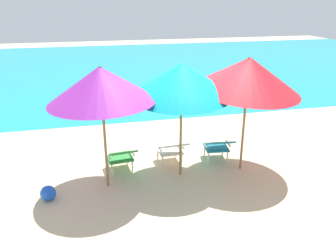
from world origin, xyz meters
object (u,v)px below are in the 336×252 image
(lounge_chair_left, at_px, (121,156))
(beach_umbrella_center, at_px, (182,79))
(lounge_chair_center, at_px, (172,149))
(lounge_chair_right, at_px, (218,146))
(beach_umbrella_right, at_px, (248,74))
(beach_umbrella_left, at_px, (101,84))
(beach_ball, at_px, (48,193))

(lounge_chair_left, distance_m, beach_umbrella_center, 2.07)
(lounge_chair_center, distance_m, beach_umbrella_center, 1.71)
(lounge_chair_left, distance_m, lounge_chair_center, 1.12)
(lounge_chair_right, relative_size, beach_umbrella_right, 0.30)
(beach_umbrella_right, bearing_deg, lounge_chair_right, 132.29)
(beach_umbrella_left, relative_size, beach_umbrella_center, 0.95)
(beach_ball, bearing_deg, beach_umbrella_right, 4.99)
(lounge_chair_right, distance_m, beach_umbrella_right, 1.77)
(lounge_chair_center, height_order, beach_umbrella_left, beach_umbrella_left)
(lounge_chair_right, xyz_separation_m, beach_umbrella_right, (0.37, -0.41, 1.68))
(beach_umbrella_left, bearing_deg, beach_umbrella_right, 1.66)
(lounge_chair_center, relative_size, beach_umbrella_left, 0.37)
(lounge_chair_center, relative_size, beach_umbrella_right, 0.29)
(lounge_chair_right, xyz_separation_m, beach_umbrella_center, (-0.98, -0.37, 1.65))
(lounge_chair_left, distance_m, beach_ball, 1.63)
(lounge_chair_left, bearing_deg, beach_umbrella_left, -124.81)
(beach_umbrella_center, relative_size, beach_ball, 8.88)
(lounge_chair_center, xyz_separation_m, beach_umbrella_left, (-1.45, -0.57, 1.66))
(beach_umbrella_right, distance_m, beach_ball, 4.44)
(beach_umbrella_left, bearing_deg, lounge_chair_right, 11.20)
(lounge_chair_right, bearing_deg, lounge_chair_left, -179.43)
(beach_ball, bearing_deg, beach_umbrella_left, 13.48)
(lounge_chair_right, xyz_separation_m, beach_umbrella_left, (-2.50, -0.50, 1.66))
(lounge_chair_right, relative_size, beach_umbrella_center, 0.37)
(lounge_chair_left, bearing_deg, beach_umbrella_right, -8.72)
(lounge_chair_right, height_order, beach_umbrella_left, beach_umbrella_left)
(lounge_chair_right, bearing_deg, beach_umbrella_left, -168.80)
(lounge_chair_right, height_order, beach_umbrella_center, beach_umbrella_center)
(lounge_chair_left, xyz_separation_m, beach_umbrella_right, (2.55, -0.39, 1.68))
(lounge_chair_right, relative_size, beach_umbrella_left, 0.39)
(lounge_chair_left, distance_m, beach_umbrella_left, 1.76)
(lounge_chair_center, distance_m, beach_umbrella_left, 2.28)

